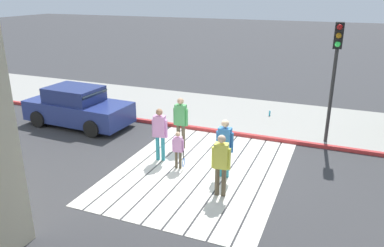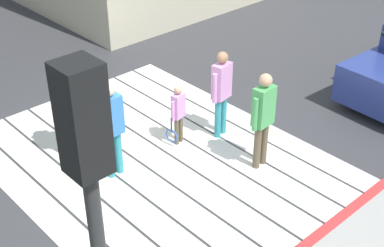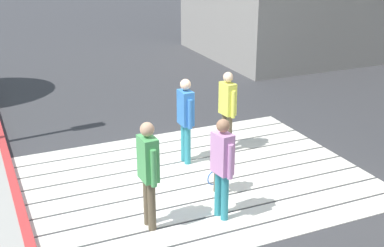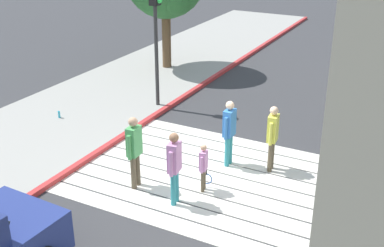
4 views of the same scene
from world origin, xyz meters
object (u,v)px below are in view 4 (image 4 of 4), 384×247
(traffic_light_corner, at_px, (156,17))
(pedestrian_child_with_racket, at_px, (204,165))
(pedestrian_adult_lead, at_px, (174,163))
(pedestrian_adult_trailing, at_px, (229,129))
(pedestrian_teen_behind, at_px, (134,147))
(water_bottle, at_px, (59,114))
(pedestrian_adult_side, at_px, (273,134))

(traffic_light_corner, distance_m, pedestrian_child_with_racket, 5.98)
(pedestrian_adult_lead, relative_size, pedestrian_adult_trailing, 0.98)
(pedestrian_child_with_racket, bearing_deg, pedestrian_adult_trailing, 90.15)
(pedestrian_teen_behind, bearing_deg, pedestrian_adult_trailing, 53.58)
(water_bottle, relative_size, pedestrian_adult_trailing, 0.12)
(traffic_light_corner, bearing_deg, pedestrian_adult_side, -26.38)
(pedestrian_adult_lead, height_order, pedestrian_adult_trailing, pedestrian_adult_trailing)
(pedestrian_adult_trailing, bearing_deg, water_bottle, 178.18)
(water_bottle, bearing_deg, pedestrian_adult_trailing, -1.82)
(traffic_light_corner, distance_m, pedestrian_adult_side, 5.69)
(water_bottle, relative_size, pedestrian_adult_side, 0.13)
(water_bottle, xyz_separation_m, pedestrian_adult_trailing, (5.86, -0.19, 0.80))
(pedestrian_adult_lead, height_order, pedestrian_adult_side, pedestrian_adult_lead)
(traffic_light_corner, bearing_deg, pedestrian_adult_lead, -55.15)
(pedestrian_adult_trailing, height_order, pedestrian_teen_behind, pedestrian_teen_behind)
(pedestrian_teen_behind, distance_m, pedestrian_child_with_racket, 1.67)
(pedestrian_adult_side, xyz_separation_m, pedestrian_teen_behind, (-2.57, -2.28, 0.04))
(water_bottle, bearing_deg, pedestrian_child_with_racket, -15.64)
(water_bottle, distance_m, pedestrian_adult_lead, 6.09)
(traffic_light_corner, height_order, water_bottle, traffic_light_corner)
(traffic_light_corner, relative_size, pedestrian_teen_behind, 2.35)
(pedestrian_teen_behind, bearing_deg, traffic_light_corner, 115.25)
(pedestrian_adult_lead, relative_size, pedestrian_adult_side, 1.00)
(pedestrian_adult_lead, bearing_deg, pedestrian_teen_behind, 170.47)
(traffic_light_corner, bearing_deg, pedestrian_child_with_racket, -47.62)
(water_bottle, relative_size, pedestrian_child_with_racket, 0.18)
(pedestrian_adult_trailing, xyz_separation_m, pedestrian_teen_behind, (-1.51, -2.04, 0.02))
(pedestrian_adult_side, bearing_deg, pedestrian_adult_lead, -119.27)
(traffic_light_corner, xyz_separation_m, pedestrian_adult_lead, (3.37, -4.85, -2.02))
(pedestrian_adult_side, bearing_deg, pedestrian_teen_behind, -138.41)
(pedestrian_adult_side, distance_m, pedestrian_teen_behind, 3.44)
(pedestrian_adult_lead, bearing_deg, pedestrian_adult_side, 60.73)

